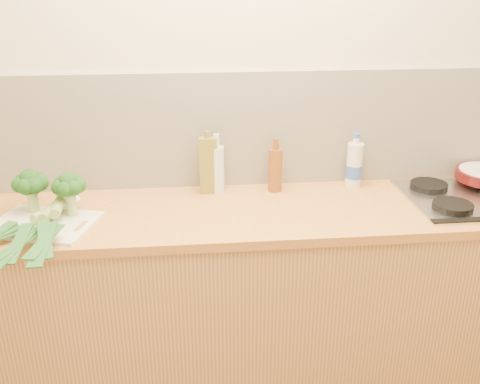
% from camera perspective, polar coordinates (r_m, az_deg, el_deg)
% --- Properties ---
extents(room_shell, '(3.50, 3.50, 3.50)m').
position_cam_1_polar(room_shell, '(2.50, 0.06, 6.61)').
color(room_shell, beige).
rests_on(room_shell, ground).
extents(counter, '(3.20, 0.62, 0.90)m').
position_cam_1_polar(counter, '(2.54, 0.72, -11.08)').
color(counter, tan).
rests_on(counter, ground).
extents(gas_hob, '(0.58, 0.50, 0.04)m').
position_cam_1_polar(gas_hob, '(2.62, 23.54, -0.47)').
color(gas_hob, silver).
rests_on(gas_hob, counter).
extents(chopping_board, '(0.47, 0.40, 0.01)m').
position_cam_1_polar(chopping_board, '(2.31, -20.25, -3.21)').
color(chopping_board, white).
rests_on(chopping_board, counter).
extents(broccoli_left, '(0.15, 0.15, 0.19)m').
position_cam_1_polar(broccoli_left, '(2.37, -21.46, 0.86)').
color(broccoli_left, '#91B267').
rests_on(broccoli_left, chopping_board).
extents(broccoli_right, '(0.14, 0.14, 0.19)m').
position_cam_1_polar(broccoli_right, '(2.29, -17.79, 0.59)').
color(broccoli_right, '#91B267').
rests_on(broccoli_right, chopping_board).
extents(leek_front, '(0.41, 0.56, 0.04)m').
position_cam_1_polar(leek_front, '(2.28, -21.45, -2.85)').
color(leek_front, white).
rests_on(leek_front, chopping_board).
extents(leek_mid, '(0.17, 0.65, 0.04)m').
position_cam_1_polar(leek_mid, '(2.23, -20.37, -2.81)').
color(leek_mid, white).
rests_on(leek_mid, chopping_board).
extents(leek_back, '(0.12, 0.69, 0.04)m').
position_cam_1_polar(leek_back, '(2.22, -19.16, -2.26)').
color(leek_back, white).
rests_on(leek_back, chopping_board).
extents(oil_tin, '(0.08, 0.05, 0.29)m').
position_cam_1_polar(oil_tin, '(2.45, -3.40, 2.89)').
color(oil_tin, olive).
rests_on(oil_tin, counter).
extents(glass_bottle, '(0.07, 0.07, 0.28)m').
position_cam_1_polar(glass_bottle, '(2.46, -2.50, 2.54)').
color(glass_bottle, silver).
rests_on(glass_bottle, counter).
extents(amber_bottle, '(0.06, 0.06, 0.25)m').
position_cam_1_polar(amber_bottle, '(2.48, 3.78, 2.46)').
color(amber_bottle, brown).
rests_on(amber_bottle, counter).
extents(water_bottle, '(0.08, 0.08, 0.24)m').
position_cam_1_polar(water_bottle, '(2.59, 12.07, 2.72)').
color(water_bottle, silver).
rests_on(water_bottle, counter).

